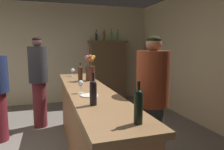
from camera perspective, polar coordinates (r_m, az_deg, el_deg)
The scene contains 16 objects.
wall_back at distance 5.77m, azimuth -18.62°, elevation 5.51°, with size 5.96×0.12×2.65m, color #C1B495.
bar_counter at distance 2.79m, azimuth -6.48°, elevation -13.66°, with size 0.53×3.01×0.99m.
display_cabinet at distance 5.72m, azimuth -1.19°, elevation 1.38°, with size 1.04×0.43×1.68m.
wine_bottle_merlot at distance 3.25m, azimuth -8.81°, elevation 0.71°, with size 0.07×0.07×0.29m.
wine_bottle_pinot at distance 1.43m, azimuth 7.33°, elevation -8.23°, with size 0.06×0.06×0.30m.
wine_bottle_chardonnay at distance 1.88m, azimuth -5.24°, elevation -4.52°, with size 0.06×0.06×0.30m.
wine_glass_front at distance 2.38m, azimuth -8.64°, elevation -2.48°, with size 0.07×0.07×0.15m.
wine_glass_mid at distance 3.78m, azimuth -10.86°, elevation 1.15°, with size 0.07×0.07×0.14m.
flower_arrangement at distance 3.25m, azimuth -6.02°, elevation 1.64°, with size 0.17×0.17×0.41m.
cheese_plate at distance 2.25m, azimuth -6.29°, elevation -5.66°, with size 0.19×0.19×0.01m, color white.
display_bottle_left at distance 5.62m, azimuth -4.32°, elevation 10.73°, with size 0.07×0.07×0.29m.
display_bottle_midleft at distance 5.67m, azimuth -2.15°, elevation 10.98°, with size 0.07×0.07×0.32m.
display_bottle_center at distance 5.73m, azimuth -0.09°, elevation 10.91°, with size 0.06×0.06×0.33m.
display_bottle_midright at distance 5.79m, azimuth 1.69°, elevation 10.85°, with size 0.07×0.07×0.31m.
patron_near_entrance at distance 4.08m, azimuth -19.69°, elevation -0.95°, with size 0.35×0.35×1.69m.
bartender at distance 2.45m, azimuth 11.09°, elevation -7.09°, with size 0.38×0.38×1.64m.
Camera 1 is at (0.11, -2.65, 1.52)m, focal length 32.96 mm.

